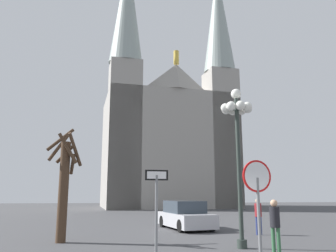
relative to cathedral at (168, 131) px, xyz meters
name	(u,v)px	position (x,y,z in m)	size (l,w,h in m)	color
cathedral	(168,131)	(0.00, 0.00, 0.00)	(18.23, 14.59, 34.85)	gray
stop_sign	(258,194)	(-2.51, -36.95, -8.31)	(0.76, 0.19, 2.74)	slate
one_way_arrow_sign	(156,210)	(-4.91, -36.62, -8.68)	(0.57, 0.12, 2.51)	slate
street_lamp	(237,129)	(-1.46, -32.61, -5.88)	(1.25, 1.25, 5.94)	#2D3833
bare_tree	(64,183)	(-8.17, -30.34, -7.87)	(1.54, 1.54, 4.77)	#473323
parked_car_near_silver	(185,216)	(-2.34, -25.94, -9.53)	(2.74, 4.52, 1.51)	#B7B7BC
pedestrian_walking	(275,221)	(-0.83, -34.08, -9.18)	(0.32, 0.32, 1.74)	#33663F
pedestrian_standing	(258,213)	(0.66, -28.94, -9.22)	(0.32, 0.32, 1.68)	navy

